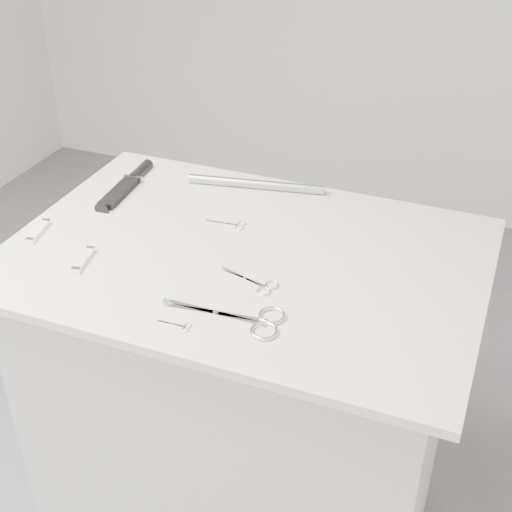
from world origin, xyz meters
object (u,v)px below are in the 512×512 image
at_px(tiny_scissors, 179,326).
at_px(embroidery_scissors_a, 258,284).
at_px(plinth, 246,413).
at_px(metal_rail, 256,184).
at_px(large_shears, 249,319).
at_px(pocket_knife_b, 84,260).
at_px(embroidery_scissors_b, 232,224).
at_px(pocket_knife_a, 38,231).
at_px(sheathed_knife, 129,182).

bearing_deg(tiny_scissors, embroidery_scissors_a, 61.77).
height_order(plinth, metal_rail, metal_rail).
relative_size(embroidery_scissors_a, tiny_scissors, 1.96).
height_order(large_shears, pocket_knife_b, pocket_knife_b).
relative_size(large_shears, embroidery_scissors_b, 2.50).
xyz_separation_m(embroidery_scissors_a, embroidery_scissors_b, (-0.14, 0.20, -0.00)).
bearing_deg(tiny_scissors, pocket_knife_b, 154.84).
distance_m(tiny_scissors, pocket_knife_a, 0.47).
bearing_deg(embroidery_scissors_b, tiny_scissors, -87.28).
bearing_deg(large_shears, sheathed_knife, 137.42).
height_order(embroidery_scissors_b, pocket_knife_b, pocket_knife_b).
bearing_deg(sheathed_knife, pocket_knife_a, 161.49).
bearing_deg(tiny_scissors, large_shears, 26.86).
relative_size(pocket_knife_a, pocket_knife_b, 1.04).
height_order(plinth, tiny_scissors, tiny_scissors).
relative_size(tiny_scissors, metal_rail, 0.19).
xyz_separation_m(embroidery_scissors_a, pocket_knife_a, (-0.52, 0.00, 0.00)).
bearing_deg(large_shears, embroidery_scissors_a, 100.12).
distance_m(large_shears, metal_rail, 0.53).
xyz_separation_m(tiny_scissors, sheathed_knife, (-0.37, 0.45, 0.01)).
relative_size(embroidery_scissors_a, pocket_knife_b, 1.39).
distance_m(plinth, tiny_scissors, 0.55).
distance_m(embroidery_scissors_a, tiny_scissors, 0.20).
height_order(tiny_scissors, sheathed_knife, sheathed_knife).
bearing_deg(plinth, pocket_knife_a, -168.21).
bearing_deg(sheathed_knife, pocket_knife_b, -169.61).
distance_m(embroidery_scissors_b, tiny_scissors, 0.38).
relative_size(plinth, pocket_knife_a, 9.30).
bearing_deg(plinth, embroidery_scissors_a, -54.96).
distance_m(large_shears, sheathed_knife, 0.62).
height_order(plinth, embroidery_scissors_b, embroidery_scissors_b).
xyz_separation_m(plinth, pocket_knife_a, (-0.45, -0.09, 0.48)).
distance_m(embroidery_scissors_a, pocket_knife_a, 0.52).
bearing_deg(embroidery_scissors_b, sheathed_knife, 159.38).
distance_m(embroidery_scissors_a, embroidery_scissors_b, 0.24).
xyz_separation_m(plinth, large_shears, (0.10, -0.21, 0.47)).
bearing_deg(sheathed_knife, embroidery_scissors_b, -109.23).
height_order(large_shears, embroidery_scissors_b, large_shears).
xyz_separation_m(embroidery_scissors_b, tiny_scissors, (0.06, -0.37, -0.00)).
bearing_deg(embroidery_scissors_a, embroidery_scissors_b, 141.10).
xyz_separation_m(sheathed_knife, pocket_knife_a, (-0.07, -0.27, -0.00)).
distance_m(pocket_knife_b, metal_rail, 0.49).
relative_size(embroidery_scissors_b, pocket_knife_b, 1.00).
bearing_deg(embroidery_scissors_b, pocket_knife_a, -159.19).
bearing_deg(pocket_knife_b, pocket_knife_a, 57.72).
xyz_separation_m(large_shears, tiny_scissors, (-0.11, -0.06, -0.00)).
height_order(tiny_scissors, metal_rail, metal_rail).
distance_m(embroidery_scissors_b, sheathed_knife, 0.32).
relative_size(embroidery_scissors_b, tiny_scissors, 1.41).
bearing_deg(large_shears, pocket_knife_b, 168.49).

